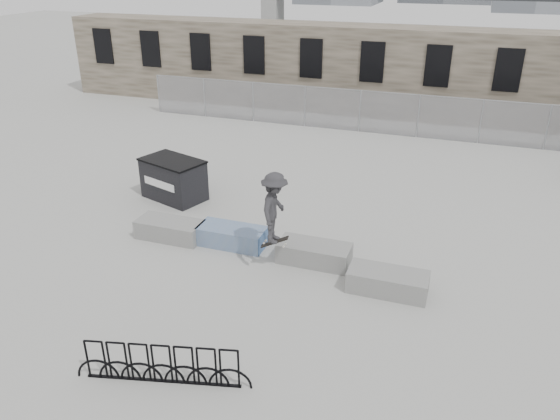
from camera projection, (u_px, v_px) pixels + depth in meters
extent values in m
plane|color=#A1A19D|center=(268.00, 250.00, 15.83)|extent=(120.00, 120.00, 0.00)
cube|color=brown|center=(376.00, 71.00, 28.77)|extent=(36.00, 2.50, 4.50)
cube|color=black|center=(103.00, 46.00, 32.22)|extent=(1.20, 0.12, 2.00)
cube|color=black|center=(151.00, 49.00, 31.26)|extent=(1.20, 0.12, 2.00)
cube|color=black|center=(201.00, 52.00, 30.30)|extent=(1.20, 0.12, 2.00)
cube|color=black|center=(254.00, 55.00, 29.33)|extent=(1.20, 0.12, 2.00)
cube|color=black|center=(311.00, 58.00, 28.37)|extent=(1.20, 0.12, 2.00)
cube|color=black|center=(372.00, 62.00, 27.41)|extent=(1.20, 0.12, 2.00)
cube|color=black|center=(438.00, 66.00, 26.44)|extent=(1.20, 0.12, 2.00)
cube|color=black|center=(508.00, 70.00, 25.48)|extent=(1.20, 0.12, 2.00)
cylinder|color=gray|center=(159.00, 94.00, 29.40)|extent=(0.06, 0.06, 2.00)
cylinder|color=gray|center=(204.00, 98.00, 28.57)|extent=(0.06, 0.06, 2.00)
cylinder|color=gray|center=(253.00, 102.00, 27.75)|extent=(0.06, 0.06, 2.00)
cylinder|color=gray|center=(305.00, 106.00, 26.92)|extent=(0.06, 0.06, 2.00)
cylinder|color=gray|center=(360.00, 111.00, 26.09)|extent=(0.06, 0.06, 2.00)
cylinder|color=gray|center=(418.00, 116.00, 25.26)|extent=(0.06, 0.06, 2.00)
cylinder|color=gray|center=(481.00, 122.00, 24.43)|extent=(0.06, 0.06, 2.00)
cylinder|color=gray|center=(548.00, 128.00, 23.61)|extent=(0.06, 0.06, 2.00)
cube|color=#99999E|center=(360.00, 111.00, 26.09)|extent=(22.00, 0.02, 2.00)
cylinder|color=gray|center=(361.00, 90.00, 25.67)|extent=(22.00, 0.04, 0.04)
cube|color=gray|center=(170.00, 229.00, 16.41)|extent=(2.00, 0.90, 0.56)
cube|color=#2D471E|center=(170.00, 223.00, 16.32)|extent=(1.76, 0.66, 0.10)
cube|color=#335C9A|center=(232.00, 236.00, 16.02)|extent=(2.00, 0.90, 0.56)
cube|color=#2D471E|center=(232.00, 229.00, 15.92)|extent=(1.76, 0.66, 0.10)
cube|color=gray|center=(314.00, 253.00, 15.10)|extent=(2.00, 0.90, 0.56)
cube|color=#2D471E|center=(314.00, 246.00, 15.00)|extent=(1.76, 0.66, 0.10)
cube|color=gray|center=(388.00, 282.00, 13.77)|extent=(2.00, 0.90, 0.56)
cube|color=#2D471E|center=(388.00, 274.00, 13.68)|extent=(1.76, 0.66, 0.10)
cube|color=black|center=(174.00, 180.00, 18.94)|extent=(2.40, 1.86, 1.37)
cube|color=black|center=(172.00, 161.00, 18.64)|extent=(2.47, 1.93, 0.06)
cube|color=white|center=(159.00, 184.00, 18.45)|extent=(1.41, 0.48, 0.26)
cube|color=black|center=(164.00, 381.00, 10.93)|extent=(3.07, 0.81, 0.04)
torus|color=black|center=(96.00, 359.00, 10.87)|extent=(0.88, 0.26, 0.89)
torus|color=black|center=(118.00, 361.00, 10.83)|extent=(0.88, 0.26, 0.89)
torus|color=black|center=(140.00, 362.00, 10.79)|extent=(0.88, 0.26, 0.89)
torus|color=black|center=(162.00, 364.00, 10.75)|extent=(0.88, 0.26, 0.89)
torus|color=black|center=(184.00, 365.00, 10.71)|extent=(0.88, 0.26, 0.89)
torus|color=black|center=(207.00, 367.00, 10.67)|extent=(0.88, 0.26, 0.89)
torus|color=black|center=(229.00, 369.00, 10.63)|extent=(0.88, 0.26, 0.89)
cube|color=gray|center=(273.00, 7.00, 68.01)|extent=(2.00, 3.00, 4.00)
imported|color=#2F2E31|center=(274.00, 208.00, 14.11)|extent=(0.79, 1.29, 1.93)
cube|color=black|center=(275.00, 242.00, 14.53)|extent=(0.76, 0.30, 0.36)
cylinder|color=beige|center=(264.00, 243.00, 14.57)|extent=(0.06, 0.03, 0.06)
cylinder|color=beige|center=(266.00, 241.00, 14.69)|extent=(0.06, 0.03, 0.06)
cylinder|color=beige|center=(284.00, 246.00, 14.41)|extent=(0.06, 0.03, 0.06)
cylinder|color=beige|center=(285.00, 244.00, 14.53)|extent=(0.06, 0.03, 0.06)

